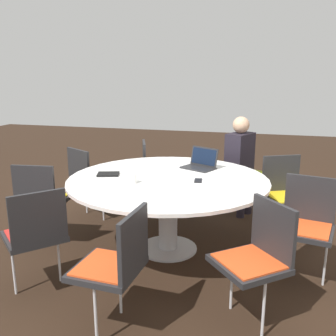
% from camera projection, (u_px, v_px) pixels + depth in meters
% --- Properties ---
extents(ground_plane, '(16.00, 16.00, 0.00)m').
position_uv_depth(ground_plane, '(168.00, 249.00, 3.77)').
color(ground_plane, black).
extents(conference_table, '(1.92, 1.92, 0.74)m').
position_uv_depth(conference_table, '(168.00, 189.00, 3.62)').
color(conference_table, '#B7B7BC').
rests_on(conference_table, ground_plane).
extents(chair_0, '(0.58, 0.57, 0.87)m').
position_uv_depth(chair_0, '(244.00, 169.00, 4.84)').
color(chair_0, '#262628').
rests_on(chair_0, ground_plane).
extents(chair_1, '(0.56, 0.55, 0.87)m').
position_uv_depth(chair_1, '(154.00, 168.00, 4.87)').
color(chair_1, '#262628').
rests_on(chair_1, ground_plane).
extents(chair_2, '(0.58, 0.59, 0.87)m').
position_uv_depth(chair_2, '(88.00, 176.00, 4.47)').
color(chair_2, '#262628').
rests_on(chair_2, ground_plane).
extents(chair_3, '(0.47, 0.49, 0.87)m').
position_uv_depth(chair_3, '(41.00, 196.00, 3.74)').
color(chair_3, '#262628').
rests_on(chair_3, ground_plane).
extents(chair_4, '(0.61, 0.61, 0.87)m').
position_uv_depth(chair_4, '(36.00, 231.00, 2.91)').
color(chair_4, '#262628').
rests_on(chair_4, ground_plane).
extents(chair_5, '(0.46, 0.45, 0.87)m').
position_uv_depth(chair_5, '(116.00, 260.00, 2.45)').
color(chair_5, '#262628').
rests_on(chair_5, ground_plane).
extents(chair_6, '(0.61, 0.61, 0.87)m').
position_uv_depth(chair_6, '(257.00, 253.00, 2.55)').
color(chair_6, '#262628').
rests_on(chair_6, ground_plane).
extents(chair_7, '(0.50, 0.52, 0.87)m').
position_uv_depth(chair_7, '(307.00, 220.00, 3.14)').
color(chair_7, '#262628').
rests_on(chair_7, ground_plane).
extents(chair_8, '(0.57, 0.58, 0.87)m').
position_uv_depth(chair_8, '(286.00, 190.00, 3.94)').
color(chair_8, '#262628').
rests_on(chair_8, ground_plane).
extents(person_0, '(0.42, 0.36, 1.22)m').
position_uv_depth(person_0, '(241.00, 158.00, 4.56)').
color(person_0, '#231E28').
rests_on(person_0, ground_plane).
extents(laptop, '(0.36, 0.40, 0.21)m').
position_uv_depth(laptop, '(201.00, 163.00, 3.97)').
color(laptop, '#232326').
rests_on(laptop, conference_table).
extents(spiral_notebook, '(0.20, 0.24, 0.02)m').
position_uv_depth(spiral_notebook, '(108.00, 174.00, 3.70)').
color(spiral_notebook, black).
rests_on(spiral_notebook, conference_table).
extents(coffee_cup, '(0.09, 0.09, 0.09)m').
position_uv_depth(coffee_cup, '(132.00, 179.00, 3.41)').
color(coffee_cup, white).
rests_on(coffee_cup, conference_table).
extents(cell_phone, '(0.15, 0.09, 0.01)m').
position_uv_depth(cell_phone, '(198.00, 181.00, 3.49)').
color(cell_phone, black).
rests_on(cell_phone, conference_table).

